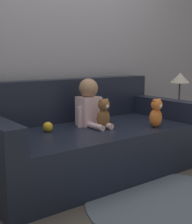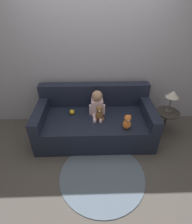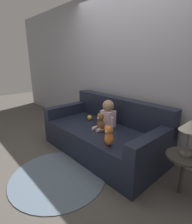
# 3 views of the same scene
# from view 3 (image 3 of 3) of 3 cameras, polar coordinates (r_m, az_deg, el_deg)

# --- Properties ---
(ground_plane) EXTENTS (12.00, 12.00, 0.00)m
(ground_plane) POSITION_cam_3_polar(r_m,az_deg,el_deg) (2.98, 1.79, -12.78)
(ground_plane) COLOR #4C4742
(wall_back) EXTENTS (8.00, 0.05, 2.60)m
(wall_back) POSITION_cam_3_polar(r_m,az_deg,el_deg) (3.01, 10.21, 13.39)
(wall_back) COLOR #93939E
(wall_back) RESTS_ON ground_plane
(couch) EXTENTS (1.98, 0.98, 0.85)m
(couch) POSITION_cam_3_polar(r_m,az_deg,el_deg) (2.88, 2.67, -7.29)
(couch) COLOR black
(couch) RESTS_ON ground_plane
(person_baby) EXTENTS (0.27, 0.37, 0.44)m
(person_baby) POSITION_cam_3_polar(r_m,az_deg,el_deg) (2.75, 3.76, -0.95)
(person_baby) COLOR silver
(person_baby) RESTS_ON couch
(teddy_bear_brown) EXTENTS (0.16, 0.12, 0.27)m
(teddy_bear_brown) POSITION_cam_3_polar(r_m,az_deg,el_deg) (2.63, 1.52, -3.45)
(teddy_bear_brown) COLOR brown
(teddy_bear_brown) RESTS_ON couch
(plush_toy_side) EXTENTS (0.13, 0.12, 0.26)m
(plush_toy_side) POSITION_cam_3_polar(r_m,az_deg,el_deg) (2.20, 4.26, -7.70)
(plush_toy_side) COLOR orange
(plush_toy_side) RESTS_ON couch
(toy_ball) EXTENTS (0.09, 0.09, 0.09)m
(toy_ball) POSITION_cam_3_polar(r_m,az_deg,el_deg) (3.10, -2.06, -1.84)
(toy_ball) COLOR gold
(toy_ball) RESTS_ON couch
(floor_rug) EXTENTS (1.23, 1.23, 0.01)m
(floor_rug) POSITION_cam_3_polar(r_m,az_deg,el_deg) (2.49, -12.13, -19.76)
(floor_rug) COLOR slate
(floor_rug) RESTS_ON ground_plane
(side_table) EXTENTS (0.40, 0.40, 0.89)m
(side_table) POSITION_cam_3_polar(r_m,az_deg,el_deg) (2.09, 27.71, -8.71)
(side_table) COLOR #332D28
(side_table) RESTS_ON ground_plane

